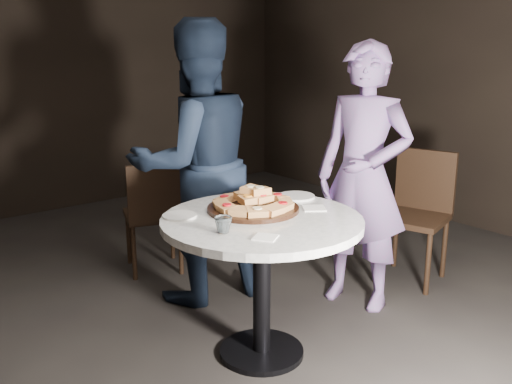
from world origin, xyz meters
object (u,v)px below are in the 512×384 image
Objects in this scene: serving_board at (253,209)px; diner_teal at (363,177)px; table at (262,244)px; chair_far at (154,210)px; diner_navy at (196,164)px; focaccia_pile at (254,200)px; water_glass at (223,225)px; chair_right at (418,206)px.

serving_board is 0.29× the size of diner_teal.
chair_far reaches higher than table.
diner_navy is (0.17, 0.88, 0.27)m from table.
focaccia_pile is 0.41m from water_glass.
table is 0.65× the size of diner_teal.
water_glass is at bearing 74.05° from diner_navy.
serving_board is 0.41m from water_glass.
table is 12.88× the size of water_glass.
diner_navy reaches higher than serving_board.
water_glass is (-0.35, -0.20, -0.02)m from focaccia_pile.
diner_navy is at bearing -151.87° from diner_teal.
water_glass reaches higher than serving_board.
diner_teal is at bearing -1.01° from focaccia_pile.
diner_teal reaches higher than focaccia_pile.
diner_teal is at bearing 8.55° from water_glass.
focaccia_pile is 0.24× the size of diner_navy.
focaccia_pile is 1.60m from chair_right.
chair_far is 1.95m from chair_right.
serving_board is 1.32m from chair_far.
chair_right is 0.74m from diner_teal.
serving_board is 1.13× the size of focaccia_pile.
table is 1.63m from chair_right.
diner_navy is 1.08× the size of diner_teal.
diner_teal reaches higher than serving_board.
focaccia_pile is 0.52× the size of chair_far.
chair_far is (0.09, 1.28, -0.36)m from focaccia_pile.
focaccia_pile reaches higher than table.
diner_navy reaches higher than chair_far.
water_glass is 1.06m from diner_navy.
focaccia_pile is 0.48× the size of chair_right.
diner_navy reaches higher than diner_teal.
diner_teal reaches higher than table.
chair_right is (1.56, 0.01, -0.32)m from focaccia_pile.
water_glass is at bearing -166.86° from table.
focaccia_pile is (0.05, 0.13, 0.21)m from table.
chair_far is 1.57m from diner_teal.
focaccia_pile is (0.00, 0.00, 0.05)m from serving_board.
chair_far is 0.50× the size of diner_teal.
diner_navy is (0.12, 0.75, 0.11)m from serving_board.
diner_teal reaches higher than chair_far.
diner_teal reaches higher than chair_right.
table is 1.29× the size of chair_far.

